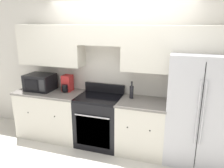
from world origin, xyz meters
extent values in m
plane|color=beige|center=(0.00, 0.00, 0.00)|extent=(12.00, 12.00, 0.00)
cube|color=beige|center=(0.00, 0.66, 1.30)|extent=(8.00, 0.06, 2.60)
cube|color=beige|center=(-1.22, 0.46, 1.73)|extent=(1.22, 0.33, 0.72)
cube|color=beige|center=(-0.24, 0.46, 1.93)|extent=(0.75, 0.33, 0.32)
cube|color=beige|center=(0.99, 0.46, 1.73)|extent=(1.69, 0.33, 0.72)
cube|color=beige|center=(-1.22, 0.31, 0.43)|extent=(1.22, 0.62, 0.86)
cube|color=slate|center=(-1.22, 0.31, 0.88)|extent=(1.24, 0.64, 0.03)
sphere|color=black|center=(-1.50, 0.00, 0.56)|extent=(0.03, 0.03, 0.03)
sphere|color=black|center=(-0.95, 0.00, 0.56)|extent=(0.03, 0.03, 0.03)
cube|color=beige|center=(0.53, 0.31, 0.43)|extent=(0.77, 0.62, 0.86)
cube|color=slate|center=(0.53, 0.31, 0.88)|extent=(0.80, 0.64, 0.03)
sphere|color=black|center=(0.35, 0.00, 0.56)|extent=(0.03, 0.03, 0.03)
sphere|color=black|center=(0.70, 0.00, 0.56)|extent=(0.03, 0.03, 0.03)
cube|color=black|center=(-0.24, 0.31, 0.43)|extent=(0.75, 0.62, 0.86)
cube|color=black|center=(-0.24, 0.01, 0.39)|extent=(0.60, 0.01, 0.55)
cube|color=black|center=(-0.24, 0.31, 0.88)|extent=(0.75, 0.62, 0.04)
cube|color=black|center=(-0.24, 0.59, 0.98)|extent=(0.75, 0.04, 0.16)
cylinder|color=silver|center=(-0.24, -0.02, 0.67)|extent=(0.60, 0.02, 0.02)
cube|color=#B7B7BC|center=(1.37, 0.38, 0.86)|extent=(0.92, 0.76, 1.71)
cube|color=black|center=(1.37, 0.00, 0.86)|extent=(0.01, 0.01, 1.57)
cylinder|color=#B7B7BC|center=(1.34, -0.02, 0.94)|extent=(0.02, 0.02, 0.94)
cylinder|color=#B7B7BC|center=(1.41, -0.02, 0.94)|extent=(0.02, 0.02, 0.94)
cube|color=black|center=(-1.43, 0.34, 1.05)|extent=(0.51, 0.40, 0.30)
cube|color=black|center=(-1.48, 0.14, 1.05)|extent=(0.28, 0.01, 0.20)
cube|color=#262628|center=(-1.26, 0.14, 1.05)|extent=(0.11, 0.01, 0.21)
cylinder|color=black|center=(0.31, 0.42, 1.00)|extent=(0.07, 0.07, 0.21)
cylinder|color=black|center=(0.31, 0.42, 1.14)|extent=(0.03, 0.03, 0.06)
cylinder|color=black|center=(0.31, 0.42, 1.18)|extent=(0.03, 0.03, 0.02)
cube|color=#B22323|center=(-0.92, 0.45, 1.05)|extent=(0.16, 0.18, 0.30)
cylinder|color=black|center=(-0.92, 0.35, 0.98)|extent=(0.12, 0.12, 0.13)
camera|label=1|loc=(1.08, -2.99, 2.14)|focal=35.00mm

